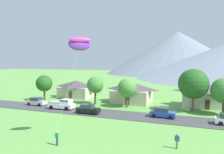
{
  "coord_description": "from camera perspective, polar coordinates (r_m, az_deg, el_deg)",
  "views": [
    {
      "loc": [
        9.79,
        -7.87,
        9.61
      ],
      "look_at": [
        0.66,
        16.32,
        7.68
      ],
      "focal_mm": 34.23,
      "sensor_mm": 36.0,
      "label": 1
    }
  ],
  "objects": [
    {
      "name": "kite_flyer_with_kite",
      "position": [
        25.63,
        -8.84,
        8.11
      ],
      "size": [
        3.36,
        3.93,
        12.48
      ],
      "color": "navy",
      "rests_on": "ground"
    },
    {
      "name": "mountain_west_ridge",
      "position": [
        175.04,
        17.05,
        6.28
      ],
      "size": [
        110.28,
        110.28,
        32.67
      ],
      "primitive_type": "cone",
      "color": "slate",
      "rests_on": "ground"
    },
    {
      "name": "parked_car_blue_west_end",
      "position": [
        37.72,
        13.38,
        -9.26
      ],
      "size": [
        4.26,
        2.2,
        1.68
      ],
      "color": "#2847A8",
      "rests_on": "road_strip"
    },
    {
      "name": "house_leftmost",
      "position": [
        50.26,
        5.4,
        -4.01
      ],
      "size": [
        9.0,
        8.5,
        4.62
      ],
      "color": "beige",
      "rests_on": "ground"
    },
    {
      "name": "house_right_center",
      "position": [
        57.35,
        -9.46,
        -3.12
      ],
      "size": [
        8.97,
        6.56,
        4.43
      ],
      "color": "beige",
      "rests_on": "ground"
    },
    {
      "name": "tree_center",
      "position": [
        47.79,
        -4.51,
        -2.15
      ],
      "size": [
        3.73,
        3.73,
        6.18
      ],
      "color": "#4C3823",
      "rests_on": "ground"
    },
    {
      "name": "house_left_center",
      "position": [
        49.33,
        23.92,
        -4.38
      ],
      "size": [
        10.26,
        6.89,
        4.85
      ],
      "color": "silver",
      "rests_on": "ground"
    },
    {
      "name": "tree_far_right",
      "position": [
        44.28,
        4.05,
        -2.94
      ],
      "size": [
        3.92,
        3.92,
        6.05
      ],
      "color": "brown",
      "rests_on": "ground"
    },
    {
      "name": "tree_left_of_center",
      "position": [
        43.14,
        20.91,
        -1.72
      ],
      "size": [
        5.67,
        5.67,
        8.17
      ],
      "color": "brown",
      "rests_on": "ground"
    },
    {
      "name": "watcher_person",
      "position": [
        25.45,
        16.99,
        -16.0
      ],
      "size": [
        0.56,
        0.24,
        1.68
      ],
      "color": "#70604C",
      "rests_on": "ground"
    },
    {
      "name": "road_strip",
      "position": [
        38.21,
        5.25,
        -10.26
      ],
      "size": [
        160.0,
        6.08,
        0.08
      ],
      "primitive_type": "cube",
      "color": "#424247",
      "rests_on": "ground"
    },
    {
      "name": "pickup_truck_white_east_side",
      "position": [
        44.05,
        -13.2,
        -7.04
      ],
      "size": [
        5.29,
        2.51,
        1.99
      ],
      "color": "white",
      "rests_on": "road_strip"
    },
    {
      "name": "tree_right_of_center",
      "position": [
        42.85,
        27.75,
        -3.24
      ],
      "size": [
        4.55,
        4.55,
        6.67
      ],
      "color": "brown",
      "rests_on": "ground"
    },
    {
      "name": "tree_near_right",
      "position": [
        54.11,
        -17.65,
        -1.64
      ],
      "size": [
        3.96,
        3.96,
        6.23
      ],
      "color": "#4C3823",
      "rests_on": "ground"
    },
    {
      "name": "parked_car_black_mid_west",
      "position": [
        39.58,
        -6.39,
        -8.53
      ],
      "size": [
        4.27,
        2.21,
        1.68
      ],
      "color": "black",
      "rests_on": "road_strip"
    },
    {
      "name": "parked_car_silver_mid_east",
      "position": [
        49.34,
        -19.5,
        -6.19
      ],
      "size": [
        4.23,
        2.14,
        1.68
      ],
      "color": "#B7BCC1",
      "rests_on": "road_strip"
    }
  ]
}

